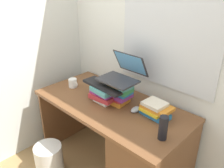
{
  "coord_description": "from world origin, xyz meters",
  "views": [
    {
      "loc": [
        1.24,
        -1.28,
        1.77
      ],
      "look_at": [
        -0.01,
        0.02,
        0.91
      ],
      "focal_mm": 37.65,
      "sensor_mm": 36.0,
      "label": 1
    }
  ],
  "objects_px": {
    "book_stack_tall": "(118,92)",
    "laptop": "(123,73)",
    "keyboard": "(104,86)",
    "water_bottle": "(163,128)",
    "mug": "(73,83)",
    "book_stack_keyboard_riser": "(104,94)",
    "desk": "(139,154)",
    "book_stack_side": "(155,109)",
    "computer_mouse": "(136,109)",
    "wastebasket": "(49,160)"
  },
  "relations": [
    {
      "from": "book_stack_tall",
      "to": "laptop",
      "type": "distance_m",
      "value": 0.17
    },
    {
      "from": "keyboard",
      "to": "water_bottle",
      "type": "xyz_separation_m",
      "value": [
        0.65,
        -0.08,
        -0.07
      ]
    },
    {
      "from": "mug",
      "to": "water_bottle",
      "type": "bearing_deg",
      "value": -3.8
    },
    {
      "from": "book_stack_tall",
      "to": "book_stack_keyboard_riser",
      "type": "relative_size",
      "value": 1.03
    },
    {
      "from": "book_stack_keyboard_riser",
      "to": "water_bottle",
      "type": "height_order",
      "value": "water_bottle"
    },
    {
      "from": "book_stack_tall",
      "to": "book_stack_keyboard_riser",
      "type": "bearing_deg",
      "value": -140.0
    },
    {
      "from": "laptop",
      "to": "water_bottle",
      "type": "distance_m",
      "value": 0.63
    },
    {
      "from": "desk",
      "to": "mug",
      "type": "height_order",
      "value": "mug"
    },
    {
      "from": "book_stack_tall",
      "to": "laptop",
      "type": "xyz_separation_m",
      "value": [
        -0.0,
        0.06,
        0.16
      ]
    },
    {
      "from": "book_stack_keyboard_riser",
      "to": "keyboard",
      "type": "xyz_separation_m",
      "value": [
        -0.0,
        -0.0,
        0.08
      ]
    },
    {
      "from": "book_stack_side",
      "to": "laptop",
      "type": "relative_size",
      "value": 0.73
    },
    {
      "from": "desk",
      "to": "laptop",
      "type": "relative_size",
      "value": 4.15
    },
    {
      "from": "book_stack_keyboard_riser",
      "to": "laptop",
      "type": "height_order",
      "value": "laptop"
    },
    {
      "from": "book_stack_tall",
      "to": "keyboard",
      "type": "height_order",
      "value": "book_stack_tall"
    },
    {
      "from": "book_stack_keyboard_riser",
      "to": "book_stack_side",
      "type": "relative_size",
      "value": 0.99
    },
    {
      "from": "book_stack_tall",
      "to": "water_bottle",
      "type": "xyz_separation_m",
      "value": [
        0.56,
        -0.16,
        -0.01
      ]
    },
    {
      "from": "keyboard",
      "to": "book_stack_side",
      "type": "bearing_deg",
      "value": 17.82
    },
    {
      "from": "book_stack_side",
      "to": "water_bottle",
      "type": "relative_size",
      "value": 1.38
    },
    {
      "from": "book_stack_keyboard_riser",
      "to": "book_stack_tall",
      "type": "bearing_deg",
      "value": 40.0
    },
    {
      "from": "book_stack_keyboard_riser",
      "to": "water_bottle",
      "type": "xyz_separation_m",
      "value": [
        0.65,
        -0.08,
        0.01
      ]
    },
    {
      "from": "desk",
      "to": "computer_mouse",
      "type": "bearing_deg",
      "value": 147.6
    },
    {
      "from": "book_stack_keyboard_riser",
      "to": "laptop",
      "type": "bearing_deg",
      "value": 58.31
    },
    {
      "from": "laptop",
      "to": "wastebasket",
      "type": "height_order",
      "value": "laptop"
    },
    {
      "from": "water_bottle",
      "to": "wastebasket",
      "type": "distance_m",
      "value": 1.22
    },
    {
      "from": "computer_mouse",
      "to": "mug",
      "type": "distance_m",
      "value": 0.74
    },
    {
      "from": "desk",
      "to": "keyboard",
      "type": "xyz_separation_m",
      "value": [
        -0.42,
        0.01,
        0.49
      ]
    },
    {
      "from": "desk",
      "to": "book_stack_keyboard_riser",
      "type": "bearing_deg",
      "value": 178.86
    },
    {
      "from": "wastebasket",
      "to": "mug",
      "type": "bearing_deg",
      "value": 106.81
    },
    {
      "from": "mug",
      "to": "computer_mouse",
      "type": "bearing_deg",
      "value": 5.96
    },
    {
      "from": "book_stack_side",
      "to": "keyboard",
      "type": "relative_size",
      "value": 0.59
    },
    {
      "from": "book_stack_tall",
      "to": "desk",
      "type": "bearing_deg",
      "value": -14.54
    },
    {
      "from": "laptop",
      "to": "water_bottle",
      "type": "height_order",
      "value": "laptop"
    },
    {
      "from": "book_stack_side",
      "to": "water_bottle",
      "type": "height_order",
      "value": "water_bottle"
    },
    {
      "from": "laptop",
      "to": "desk",
      "type": "bearing_deg",
      "value": -24.28
    },
    {
      "from": "book_stack_keyboard_riser",
      "to": "book_stack_side",
      "type": "bearing_deg",
      "value": 15.04
    },
    {
      "from": "laptop",
      "to": "water_bottle",
      "type": "relative_size",
      "value": 1.9
    },
    {
      "from": "book_stack_tall",
      "to": "mug",
      "type": "distance_m",
      "value": 0.54
    },
    {
      "from": "water_bottle",
      "to": "book_stack_tall",
      "type": "bearing_deg",
      "value": 164.17
    },
    {
      "from": "keyboard",
      "to": "mug",
      "type": "distance_m",
      "value": 0.45
    },
    {
      "from": "book_stack_tall",
      "to": "wastebasket",
      "type": "xyz_separation_m",
      "value": [
        -0.4,
        -0.52,
        -0.68
      ]
    },
    {
      "from": "desk",
      "to": "laptop",
      "type": "bearing_deg",
      "value": 155.72
    },
    {
      "from": "laptop",
      "to": "computer_mouse",
      "type": "xyz_separation_m",
      "value": [
        0.21,
        -0.07,
        -0.24
      ]
    },
    {
      "from": "book_stack_tall",
      "to": "laptop",
      "type": "height_order",
      "value": "laptop"
    },
    {
      "from": "book_stack_keyboard_riser",
      "to": "water_bottle",
      "type": "relative_size",
      "value": 1.37
    },
    {
      "from": "book_stack_keyboard_riser",
      "to": "mug",
      "type": "xyz_separation_m",
      "value": [
        -0.44,
        -0.01,
        -0.04
      ]
    },
    {
      "from": "desk",
      "to": "laptop",
      "type": "xyz_separation_m",
      "value": [
        -0.33,
        0.15,
        0.59
      ]
    },
    {
      "from": "book_stack_keyboard_riser",
      "to": "keyboard",
      "type": "relative_size",
      "value": 0.58
    },
    {
      "from": "book_stack_keyboard_riser",
      "to": "computer_mouse",
      "type": "bearing_deg",
      "value": 12.63
    },
    {
      "from": "computer_mouse",
      "to": "water_bottle",
      "type": "height_order",
      "value": "water_bottle"
    },
    {
      "from": "book_stack_side",
      "to": "book_stack_keyboard_riser",
      "type": "bearing_deg",
      "value": -164.96
    }
  ]
}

